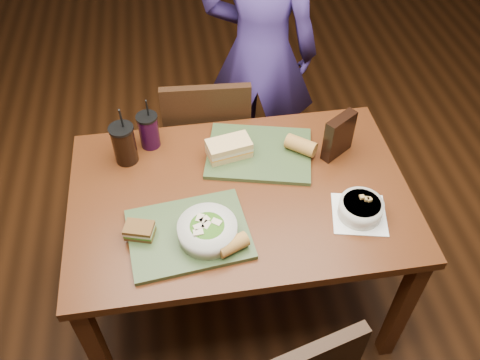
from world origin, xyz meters
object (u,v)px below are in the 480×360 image
soup_bowl (361,208)px  sandwich_far (229,148)px  baguette_near (233,245)px  cup_cola (124,144)px  chair_far (207,142)px  diner (261,53)px  baguette_far (301,145)px  dining_table (240,208)px  tray_near (189,234)px  chip_bag (339,136)px  sandwich_near (139,230)px  salad_bowl (207,230)px  tray_far (259,153)px  cup_berry (149,130)px

soup_bowl → sandwich_far: 0.57m
baguette_near → cup_cola: (-0.36, 0.52, 0.04)m
chair_far → diner: (0.32, 0.30, 0.28)m
sandwich_far → baguette_far: sandwich_far is taller
baguette_far → dining_table: bearing=-148.2°
dining_table → tray_near: size_ratio=3.10×
baguette_near → baguette_far: 0.56m
chair_far → tray_near: bearing=-100.2°
chair_far → chip_bag: (0.50, -0.41, 0.34)m
chair_far → diner: 0.52m
sandwich_near → chip_bag: bearing=21.4°
sandwich_near → cup_cola: cup_cola is taller
tray_near → baguette_near: 0.18m
baguette_near → chip_bag: chip_bag is taller
diner → baguette_near: (-0.30, -1.14, 0.01)m
soup_bowl → baguette_near: soup_bowl is taller
salad_bowl → baguette_near: salad_bowl is taller
tray_near → tray_far: size_ratio=1.00×
cup_cola → tray_near: bearing=-63.1°
dining_table → soup_bowl: bearing=-22.7°
tray_near → sandwich_far: sandwich_far is taller
sandwich_far → baguette_near: size_ratio=1.76×
dining_table → chip_bag: chip_bag is taller
soup_bowl → baguette_near: size_ratio=2.16×
tray_near → cup_berry: size_ratio=1.77×
sandwich_near → sandwich_far: (0.36, 0.35, 0.01)m
baguette_near → baguette_far: bearing=52.2°
baguette_far → tray_near: bearing=-144.6°
tray_near → chip_bag: chip_bag is taller
tray_near → tray_far: bearing=49.0°
soup_bowl → baguette_far: bearing=112.2°
tray_far → soup_bowl: 0.48m
baguette_near → diner: bearing=75.1°
baguette_far → baguette_near: bearing=-127.8°
baguette_near → tray_near: bearing=146.5°
tray_near → salad_bowl: bearing=-21.7°
baguette_near → cup_cola: cup_cola is taller
tray_far → soup_bowl: bearing=-50.2°
dining_table → diner: 0.91m
dining_table → cup_berry: cup_berry is taller
chair_far → cup_berry: bearing=-135.8°
cup_berry → sandwich_far: bearing=-22.3°
diner → salad_bowl: diner is taller
chair_far → sandwich_far: size_ratio=4.80×
sandwich_near → baguette_near: (0.31, -0.11, 0.00)m
salad_bowl → chair_far: bearing=85.0°
soup_bowl → sandwich_near: soup_bowl is taller
chip_bag → chair_far: bearing=106.6°
diner → sandwich_near: (-0.62, -1.03, 0.00)m
dining_table → chair_far: bearing=97.8°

